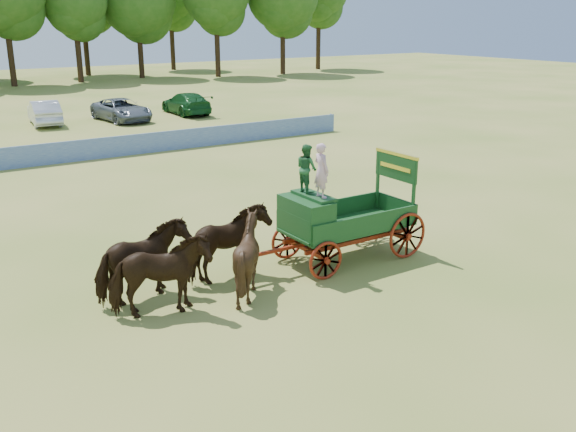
% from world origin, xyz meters
% --- Properties ---
extents(ground, '(160.00, 160.00, 0.00)m').
position_xyz_m(ground, '(0.00, 0.00, 0.00)').
color(ground, '#A6934B').
rests_on(ground, ground).
extents(horse_lead_left, '(2.58, 1.63, 2.02)m').
position_xyz_m(horse_lead_left, '(-7.13, -0.38, 1.01)').
color(horse_lead_left, '#311C0D').
rests_on(horse_lead_left, ground).
extents(horse_lead_right, '(2.55, 1.51, 2.02)m').
position_xyz_m(horse_lead_right, '(-7.13, 0.72, 1.01)').
color(horse_lead_right, '#311C0D').
rests_on(horse_lead_right, ground).
extents(horse_wheel_left, '(2.09, 1.93, 2.03)m').
position_xyz_m(horse_wheel_left, '(-4.73, -0.38, 1.01)').
color(horse_wheel_left, '#311C0D').
rests_on(horse_wheel_left, ground).
extents(horse_wheel_right, '(2.55, 1.48, 2.02)m').
position_xyz_m(horse_wheel_right, '(-4.73, 0.72, 1.01)').
color(horse_wheel_right, '#311C0D').
rests_on(horse_wheel_right, ground).
extents(farm_dray, '(6.00, 2.00, 3.65)m').
position_xyz_m(farm_dray, '(-1.74, 0.19, 1.55)').
color(farm_dray, maroon).
rests_on(farm_dray, ground).
extents(sponsor_banner, '(26.00, 0.08, 1.05)m').
position_xyz_m(sponsor_banner, '(-1.00, 18.00, 0.53)').
color(sponsor_banner, '#1B3C96').
rests_on(sponsor_banner, ground).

